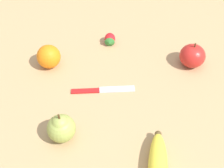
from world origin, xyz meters
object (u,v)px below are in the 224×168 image
Objects in this scene: pear at (61,127)px; strawberry at (110,39)px; apple at (192,56)px; orange at (49,57)px; paring_knife at (101,89)px.

strawberry is at bearing -176.25° from pear.
apple is (0.00, 0.27, 0.02)m from strawberry.
pear reaches higher than orange.
orange is 0.81× the size of pear.
pear is (0.22, 0.16, 0.00)m from orange.
orange reaches higher than paring_knife.
apple is at bearing 70.77° from strawberry.
strawberry is 0.21m from paring_knife.
paring_knife is (0.20, -0.21, -0.03)m from apple.
pear reaches higher than strawberry.
apple is 0.48× the size of paring_knife.
strawberry is (-0.16, 0.13, -0.02)m from orange.
pear is at bearing -15.42° from strawberry.
pear is 0.38m from strawberry.
apple is (-0.38, 0.24, -0.00)m from pear.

